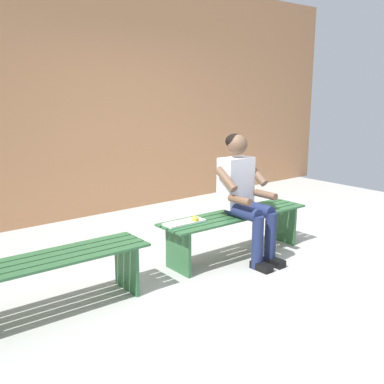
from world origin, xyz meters
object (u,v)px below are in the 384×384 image
at_px(apple, 195,219).
at_px(bench_near, 235,224).
at_px(person_seated, 244,192).
at_px(book_open, 184,223).
at_px(bench_far, 47,272).

bearing_deg(apple, bench_near, 179.33).
bearing_deg(person_seated, book_open, -13.05).
xyz_separation_m(bench_near, apple, (0.53, -0.01, 0.14)).
distance_m(bench_far, person_seated, 2.01).
relative_size(bench_far, person_seated, 1.29).
xyz_separation_m(bench_near, book_open, (0.62, -0.05, 0.12)).
bearing_deg(bench_near, book_open, -4.31).
relative_size(person_seated, book_open, 3.01).
bearing_deg(apple, person_seated, 168.82).
height_order(apple, book_open, apple).
xyz_separation_m(bench_near, bench_far, (1.97, -0.00, -0.00)).
height_order(bench_near, book_open, book_open).
distance_m(bench_far, book_open, 1.35).
bearing_deg(person_seated, apple, -11.18).
xyz_separation_m(bench_far, apple, (-1.44, -0.01, 0.14)).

